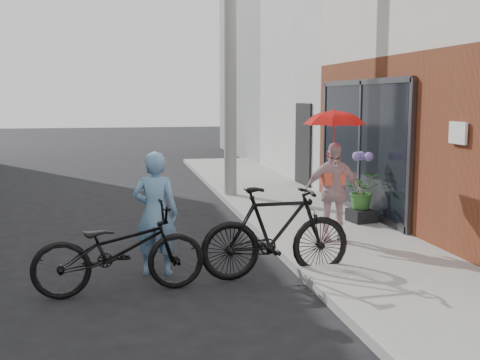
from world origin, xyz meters
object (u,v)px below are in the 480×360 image
object	(u,v)px
utility_pole	(230,42)
bike_left	(119,250)
officer	(156,214)
kimono_woman	(333,192)
bike_right	(276,232)
planter	(362,215)

from	to	relation	value
utility_pole	bike_left	bearing A→B (deg)	-111.74
utility_pole	bike_left	world-z (taller)	utility_pole
officer	kimono_woman	world-z (taller)	kimono_woman
officer	bike_right	distance (m)	1.57
utility_pole	kimono_woman	bearing A→B (deg)	-80.84
bike_left	utility_pole	bearing A→B (deg)	-28.02
utility_pole	officer	world-z (taller)	utility_pole
utility_pole	bike_right	distance (m)	6.62
bike_left	planter	world-z (taller)	bike_left
officer	kimono_woman	bearing A→B (deg)	-146.45
kimono_woman	planter	xyz separation A→B (m)	(0.99, 1.19, -0.64)
bike_right	kimono_woman	size ratio (longest dim) A/B	1.31
bike_left	bike_right	bearing A→B (deg)	-88.73
bike_left	kimono_woman	bearing A→B (deg)	-69.86
kimono_woman	bike_right	bearing A→B (deg)	-120.51
officer	bike_right	bearing A→B (deg)	179.26
officer	bike_left	xyz separation A→B (m)	(-0.47, -0.69, -0.28)
bike_left	kimono_woman	size ratio (longest dim) A/B	1.34
bike_left	planter	bearing A→B (deg)	-62.71
officer	planter	xyz separation A→B (m)	(3.72, 2.09, -0.58)
utility_pole	kimono_woman	size ratio (longest dim) A/B	4.66
utility_pole	planter	size ratio (longest dim) A/B	16.41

